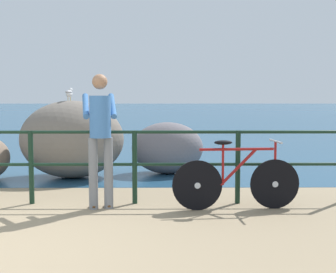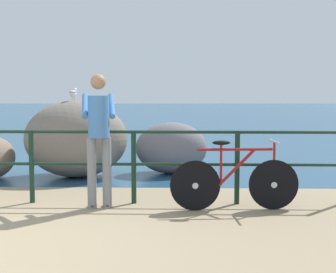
% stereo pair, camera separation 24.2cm
% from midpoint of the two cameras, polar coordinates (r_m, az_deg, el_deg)
% --- Properties ---
extents(ground_plane, '(120.00, 120.00, 0.10)m').
position_cam_midpoint_polar(ground_plane, '(24.46, -5.11, 1.30)').
color(ground_plane, '#937F60').
extents(sea_surface, '(120.00, 90.00, 0.01)m').
position_cam_midpoint_polar(sea_surface, '(52.56, -2.65, 3.30)').
color(sea_surface, navy).
rests_on(sea_surface, ground_plane).
extents(promenade_railing, '(8.67, 0.07, 1.02)m').
position_cam_midpoint_polar(promenade_railing, '(6.74, -17.44, -2.55)').
color(promenade_railing, black).
rests_on(promenade_railing, ground_plane).
extents(bicycle, '(1.70, 0.48, 0.92)m').
position_cam_midpoint_polar(bicycle, '(6.20, 7.31, -5.33)').
color(bicycle, black).
rests_on(bicycle, ground_plane).
extents(person_at_railing, '(0.53, 0.67, 1.78)m').
position_cam_midpoint_polar(person_at_railing, '(6.21, -9.40, 0.27)').
color(person_at_railing, slate).
rests_on(person_at_railing, ground_plane).
extents(breakwater_boulder_main, '(1.90, 1.46, 1.41)m').
position_cam_midpoint_polar(breakwater_boulder_main, '(8.72, -12.46, -0.33)').
color(breakwater_boulder_main, slate).
rests_on(breakwater_boulder_main, ground).
extents(breakwater_boulder_right, '(1.38, 0.99, 1.00)m').
position_cam_midpoint_polar(breakwater_boulder_right, '(8.97, -0.85, -1.42)').
color(breakwater_boulder_right, slate).
rests_on(breakwater_boulder_right, ground).
extents(seagull, '(0.13, 0.34, 0.23)m').
position_cam_midpoint_polar(seagull, '(8.74, -12.81, 5.23)').
color(seagull, gold).
rests_on(seagull, breakwater_boulder_main).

